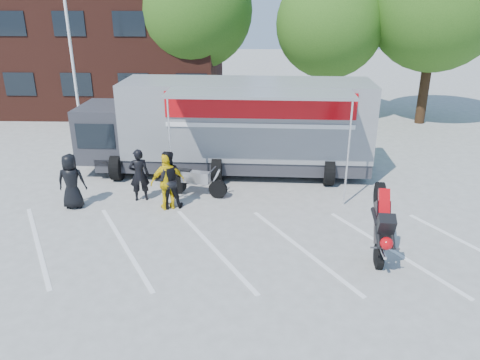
# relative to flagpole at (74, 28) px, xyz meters

# --- Properties ---
(ground) EXTENTS (100.00, 100.00, 0.00)m
(ground) POSITION_rel_flagpole_xyz_m (6.24, -10.00, -5.05)
(ground) COLOR #ACACA6
(ground) RESTS_ON ground
(parking_bay_lines) EXTENTS (18.09, 13.33, 0.01)m
(parking_bay_lines) POSITION_rel_flagpole_xyz_m (6.24, -9.00, -5.05)
(parking_bay_lines) COLOR white
(parking_bay_lines) RESTS_ON ground
(office_building) EXTENTS (18.00, 8.00, 7.00)m
(office_building) POSITION_rel_flagpole_xyz_m (-3.76, 8.00, -1.55)
(office_building) COLOR #492017
(office_building) RESTS_ON ground
(flagpole) EXTENTS (1.61, 0.12, 8.00)m
(flagpole) POSITION_rel_flagpole_xyz_m (0.00, 0.00, 0.00)
(flagpole) COLOR white
(flagpole) RESTS_ON ground
(tree_left) EXTENTS (6.12, 6.12, 8.64)m
(tree_left) POSITION_rel_flagpole_xyz_m (4.24, 6.00, 0.51)
(tree_left) COLOR #382314
(tree_left) RESTS_ON ground
(tree_mid) EXTENTS (5.44, 5.44, 7.68)m
(tree_mid) POSITION_rel_flagpole_xyz_m (11.24, 5.00, -0.11)
(tree_mid) COLOR #382314
(tree_mid) RESTS_ON ground
(tree_right) EXTENTS (6.46, 6.46, 9.12)m
(tree_right) POSITION_rel_flagpole_xyz_m (16.24, 4.50, 0.82)
(tree_right) COLOR #382314
(tree_right) RESTS_ON ground
(transporter_truck) EXTENTS (11.07, 5.57, 3.48)m
(transporter_truck) POSITION_rel_flagpole_xyz_m (6.74, -3.26, -5.05)
(transporter_truck) COLOR gray
(transporter_truck) RESTS_ON ground
(parked_motorcycle) EXTENTS (2.23, 1.18, 1.11)m
(parked_motorcycle) POSITION_rel_flagpole_xyz_m (5.64, -5.56, -5.05)
(parked_motorcycle) COLOR #A5A5AA
(parked_motorcycle) RESTS_ON ground
(stunt_bike_rider) EXTENTS (1.01, 1.91, 2.18)m
(stunt_bike_rider) POSITION_rel_flagpole_xyz_m (10.74, -9.12, -5.05)
(stunt_bike_rider) COLOR black
(stunt_bike_rider) RESTS_ON ground
(spectator_leather_a) EXTENTS (0.91, 0.63, 1.78)m
(spectator_leather_a) POSITION_rel_flagpole_xyz_m (1.81, -6.62, -4.16)
(spectator_leather_a) COLOR black
(spectator_leather_a) RESTS_ON ground
(spectator_leather_b) EXTENTS (0.73, 0.58, 1.76)m
(spectator_leather_b) POSITION_rel_flagpole_xyz_m (3.80, -5.97, -4.17)
(spectator_leather_b) COLOR black
(spectator_leather_b) RESTS_ON ground
(spectator_leather_c) EXTENTS (1.08, 0.94, 1.88)m
(spectator_leather_c) POSITION_rel_flagpole_xyz_m (4.83, -6.50, -4.11)
(spectator_leather_c) COLOR black
(spectator_leather_c) RESTS_ON ground
(spectator_hivis) EXTENTS (1.16, 0.84, 1.83)m
(spectator_hivis) POSITION_rel_flagpole_xyz_m (4.85, -6.62, -4.14)
(spectator_hivis) COLOR yellow
(spectator_hivis) RESTS_ON ground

